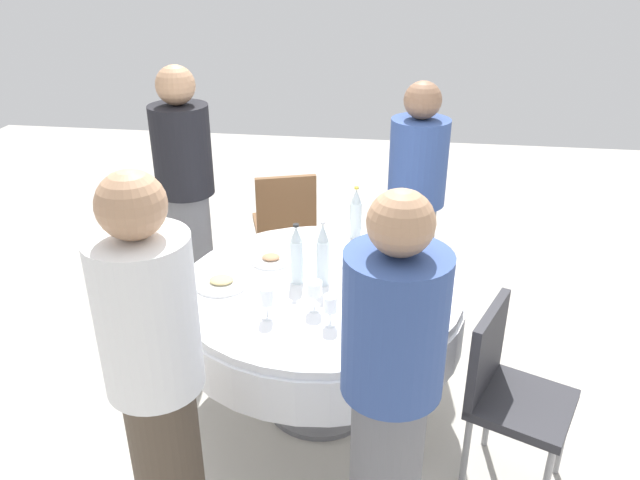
{
  "coord_description": "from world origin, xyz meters",
  "views": [
    {
      "loc": [
        0.36,
        -2.58,
        2.23
      ],
      "look_at": [
        0.0,
        0.0,
        0.98
      ],
      "focal_mm": 34.62,
      "sensor_mm": 36.0,
      "label": 1
    }
  ],
  "objects_px": {
    "plate_inner": "(222,282)",
    "person_front": "(187,198)",
    "bottle_clear_front": "(296,255)",
    "person_near": "(415,206)",
    "wine_glass_north": "(380,313)",
    "plate_south": "(271,259)",
    "wine_glass_right": "(330,306)",
    "chair_north": "(285,220)",
    "wine_glass_west": "(314,290)",
    "bottle_clear_east": "(356,214)",
    "wine_glass_outer": "(267,298)",
    "bottle_clear_near": "(323,255)",
    "chair_west": "(506,385)",
    "person_east": "(156,378)",
    "dining_table": "(320,310)",
    "person_right": "(390,400)"
  },
  "relations": [
    {
      "from": "bottle_clear_east",
      "to": "person_front",
      "type": "relative_size",
      "value": 0.18
    },
    {
      "from": "wine_glass_west",
      "to": "wine_glass_north",
      "type": "xyz_separation_m",
      "value": [
        0.3,
        -0.14,
        -0.01
      ]
    },
    {
      "from": "wine_glass_right",
      "to": "chair_west",
      "type": "bearing_deg",
      "value": -2.17
    },
    {
      "from": "dining_table",
      "to": "chair_west",
      "type": "relative_size",
      "value": 1.61
    },
    {
      "from": "bottle_clear_near",
      "to": "chair_north",
      "type": "height_order",
      "value": "bottle_clear_near"
    },
    {
      "from": "bottle_clear_east",
      "to": "bottle_clear_front",
      "type": "distance_m",
      "value": 0.6
    },
    {
      "from": "bottle_clear_east",
      "to": "bottle_clear_front",
      "type": "relative_size",
      "value": 0.98
    },
    {
      "from": "wine_glass_outer",
      "to": "person_front",
      "type": "xyz_separation_m",
      "value": [
        -0.72,
        1.03,
        0.02
      ]
    },
    {
      "from": "plate_inner",
      "to": "person_front",
      "type": "distance_m",
      "value": 0.9
    },
    {
      "from": "chair_west",
      "to": "dining_table",
      "type": "bearing_deg",
      "value": -90.0
    },
    {
      "from": "wine_glass_right",
      "to": "plate_inner",
      "type": "bearing_deg",
      "value": 154.36
    },
    {
      "from": "plate_inner",
      "to": "dining_table",
      "type": "bearing_deg",
      "value": 8.29
    },
    {
      "from": "dining_table",
      "to": "plate_inner",
      "type": "relative_size",
      "value": 5.42
    },
    {
      "from": "chair_north",
      "to": "wine_glass_west",
      "type": "bearing_deg",
      "value": -92.62
    },
    {
      "from": "bottle_clear_near",
      "to": "plate_south",
      "type": "bearing_deg",
      "value": 147.14
    },
    {
      "from": "wine_glass_outer",
      "to": "person_east",
      "type": "distance_m",
      "value": 0.66
    },
    {
      "from": "wine_glass_west",
      "to": "plate_inner",
      "type": "xyz_separation_m",
      "value": [
        -0.48,
        0.16,
        -0.09
      ]
    },
    {
      "from": "wine_glass_right",
      "to": "bottle_clear_east",
      "type": "bearing_deg",
      "value": 88.13
    },
    {
      "from": "bottle_clear_front",
      "to": "person_near",
      "type": "height_order",
      "value": "person_near"
    },
    {
      "from": "wine_glass_west",
      "to": "person_right",
      "type": "height_order",
      "value": "person_right"
    },
    {
      "from": "bottle_clear_east",
      "to": "wine_glass_outer",
      "type": "relative_size",
      "value": 2.03
    },
    {
      "from": "wine_glass_north",
      "to": "person_front",
      "type": "relative_size",
      "value": 0.08
    },
    {
      "from": "plate_south",
      "to": "person_right",
      "type": "xyz_separation_m",
      "value": [
        0.65,
        -1.11,
        0.08
      ]
    },
    {
      "from": "dining_table",
      "to": "wine_glass_west",
      "type": "relative_size",
      "value": 9.68
    },
    {
      "from": "bottle_clear_east",
      "to": "plate_south",
      "type": "distance_m",
      "value": 0.55
    },
    {
      "from": "bottle_clear_front",
      "to": "person_near",
      "type": "xyz_separation_m",
      "value": [
        0.57,
        0.88,
        -0.07
      ]
    },
    {
      "from": "plate_inner",
      "to": "person_near",
      "type": "bearing_deg",
      "value": 46.11
    },
    {
      "from": "wine_glass_outer",
      "to": "wine_glass_west",
      "type": "relative_size",
      "value": 1.03
    },
    {
      "from": "wine_glass_north",
      "to": "bottle_clear_east",
      "type": "bearing_deg",
      "value": 101.35
    },
    {
      "from": "bottle_clear_east",
      "to": "person_near",
      "type": "relative_size",
      "value": 0.19
    },
    {
      "from": "wine_glass_right",
      "to": "plate_south",
      "type": "bearing_deg",
      "value": 124.92
    },
    {
      "from": "bottle_clear_east",
      "to": "wine_glass_right",
      "type": "bearing_deg",
      "value": -91.87
    },
    {
      "from": "plate_south",
      "to": "plate_inner",
      "type": "bearing_deg",
      "value": -124.63
    },
    {
      "from": "person_east",
      "to": "plate_south",
      "type": "bearing_deg",
      "value": -72.49
    },
    {
      "from": "bottle_clear_near",
      "to": "bottle_clear_front",
      "type": "bearing_deg",
      "value": 179.73
    },
    {
      "from": "bottle_clear_front",
      "to": "plate_inner",
      "type": "bearing_deg",
      "value": -167.53
    },
    {
      "from": "wine_glass_north",
      "to": "plate_south",
      "type": "height_order",
      "value": "wine_glass_north"
    },
    {
      "from": "dining_table",
      "to": "person_near",
      "type": "bearing_deg",
      "value": 63.15
    },
    {
      "from": "wine_glass_west",
      "to": "person_front",
      "type": "bearing_deg",
      "value": 134.1
    },
    {
      "from": "wine_glass_right",
      "to": "bottle_clear_front",
      "type": "bearing_deg",
      "value": 120.68
    },
    {
      "from": "dining_table",
      "to": "person_east",
      "type": "relative_size",
      "value": 0.86
    },
    {
      "from": "person_front",
      "to": "chair_west",
      "type": "relative_size",
      "value": 1.88
    },
    {
      "from": "wine_glass_right",
      "to": "dining_table",
      "type": "bearing_deg",
      "value": 105.2
    },
    {
      "from": "wine_glass_west",
      "to": "person_right",
      "type": "distance_m",
      "value": 0.77
    },
    {
      "from": "wine_glass_north",
      "to": "person_front",
      "type": "distance_m",
      "value": 1.62
    },
    {
      "from": "chair_west",
      "to": "wine_glass_west",
      "type": "bearing_deg",
      "value": -75.89
    },
    {
      "from": "wine_glass_outer",
      "to": "plate_inner",
      "type": "distance_m",
      "value": 0.39
    },
    {
      "from": "wine_glass_north",
      "to": "person_near",
      "type": "relative_size",
      "value": 0.09
    },
    {
      "from": "person_near",
      "to": "chair_west",
      "type": "relative_size",
      "value": 1.79
    },
    {
      "from": "plate_south",
      "to": "person_near",
      "type": "bearing_deg",
      "value": 43.1
    }
  ]
}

